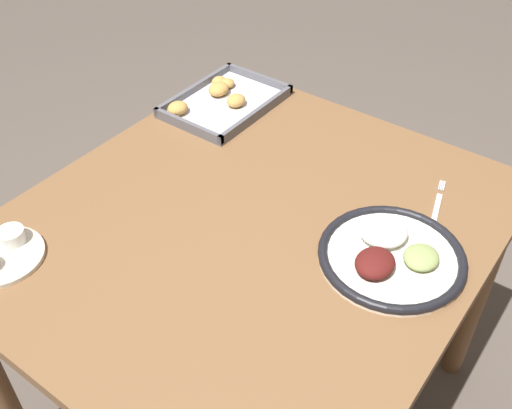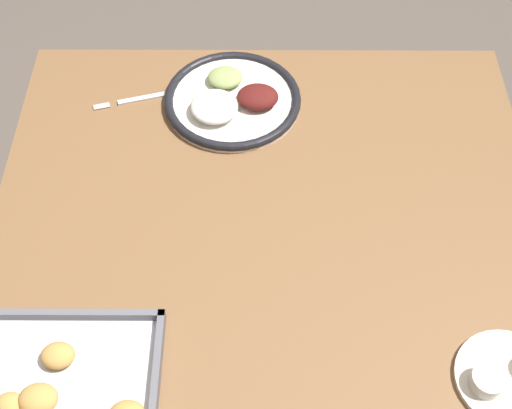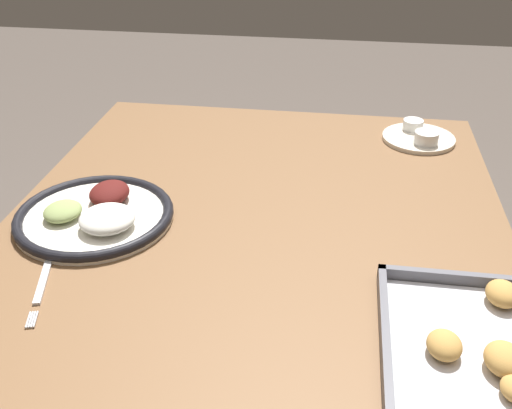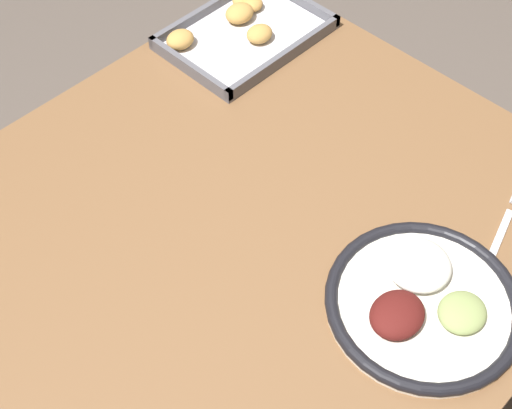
# 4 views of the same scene
# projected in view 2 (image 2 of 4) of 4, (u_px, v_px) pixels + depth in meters

# --- Properties ---
(ground_plane) EXTENTS (8.00, 8.00, 0.00)m
(ground_plane) POSITION_uv_depth(u_px,v_px,m) (264.00, 373.00, 1.95)
(ground_plane) COLOR #564C44
(dining_table) EXTENTS (1.06, 0.94, 0.73)m
(dining_table) POSITION_uv_depth(u_px,v_px,m) (267.00, 245.00, 1.45)
(dining_table) COLOR brown
(dining_table) RESTS_ON ground_plane
(dinner_plate) EXTENTS (0.30, 0.30, 0.05)m
(dinner_plate) POSITION_uv_depth(u_px,v_px,m) (232.00, 99.00, 1.53)
(dinner_plate) COLOR white
(dinner_plate) RESTS_ON dining_table
(fork) EXTENTS (0.19, 0.06, 0.00)m
(fork) POSITION_uv_depth(u_px,v_px,m) (143.00, 98.00, 1.55)
(fork) COLOR silver
(fork) RESTS_ON dining_table
(saucer_plate) EXTENTS (0.17, 0.17, 0.04)m
(saucer_plate) POSITION_uv_depth(u_px,v_px,m) (507.00, 377.00, 1.15)
(saucer_plate) COLOR beige
(saucer_plate) RESTS_ON dining_table
(baking_tray) EXTENTS (0.32, 0.23, 0.04)m
(baking_tray) POSITION_uv_depth(u_px,v_px,m) (60.00, 383.00, 1.14)
(baking_tray) COLOR #595960
(baking_tray) RESTS_ON dining_table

